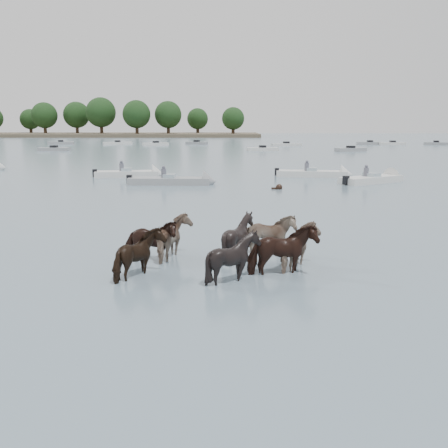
{
  "coord_description": "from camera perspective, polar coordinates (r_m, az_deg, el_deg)",
  "views": [
    {
      "loc": [
        0.39,
        -14.07,
        4.29
      ],
      "look_at": [
        0.26,
        1.88,
        1.1
      ],
      "focal_mm": 40.68,
      "sensor_mm": 36.0,
      "label": 1
    }
  ],
  "objects": [
    {
      "name": "motorboat_c",
      "position": [
        41.96,
        10.9,
        5.55
      ],
      "size": [
        6.29,
        2.42,
        1.92
      ],
      "rotation": [
        0.0,
        0.0,
        -0.14
      ],
      "color": "silver",
      "rests_on": "ground"
    },
    {
      "name": "motorboat_b",
      "position": [
        36.19,
        -4.87,
        4.82
      ],
      "size": [
        6.41,
        1.82,
        1.92
      ],
      "rotation": [
        0.0,
        0.0,
        -0.04
      ],
      "color": "gray",
      "rests_on": "ground"
    },
    {
      "name": "ground",
      "position": [
        14.71,
        -1.09,
        -5.65
      ],
      "size": [
        400.0,
        400.0,
        0.0
      ],
      "primitive_type": "plane",
      "color": "slate",
      "rests_on": "ground"
    },
    {
      "name": "pony_herd",
      "position": [
        15.37,
        0.03,
        -2.63
      ],
      "size": [
        6.3,
        4.23,
        1.67
      ],
      "color": "black",
      "rests_on": "ground"
    },
    {
      "name": "distant_flotilla",
      "position": [
        95.47,
        -0.42,
        8.89
      ],
      "size": [
        106.47,
        28.43,
        0.93
      ],
      "color": "gray",
      "rests_on": "ground"
    },
    {
      "name": "motorboat_a",
      "position": [
        41.78,
        -9.81,
        5.57
      ],
      "size": [
        5.72,
        2.41,
        1.92
      ],
      "rotation": [
        0.0,
        0.0,
        0.15
      ],
      "color": "silver",
      "rests_on": "ground"
    },
    {
      "name": "shoreline",
      "position": [
        178.57,
        -23.08,
        9.21
      ],
      "size": [
        160.0,
        30.0,
        1.0
      ],
      "primitive_type": "cube",
      "color": "#4C4233",
      "rests_on": "ground"
    },
    {
      "name": "motorboat_d",
      "position": [
        39.1,
        16.96,
        4.86
      ],
      "size": [
        5.61,
        4.49,
        1.92
      ],
      "rotation": [
        0.0,
        0.0,
        0.59
      ],
      "color": "silver",
      "rests_on": "ground"
    },
    {
      "name": "swimming_pony",
      "position": [
        33.63,
        6.12,
        4.09
      ],
      "size": [
        0.72,
        0.44,
        0.44
      ],
      "color": "black",
      "rests_on": "ground"
    },
    {
      "name": "treeline",
      "position": [
        177.51,
        -23.01,
        11.16
      ],
      "size": [
        149.56,
        23.09,
        12.55
      ],
      "color": "#382619",
      "rests_on": "ground"
    }
  ]
}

